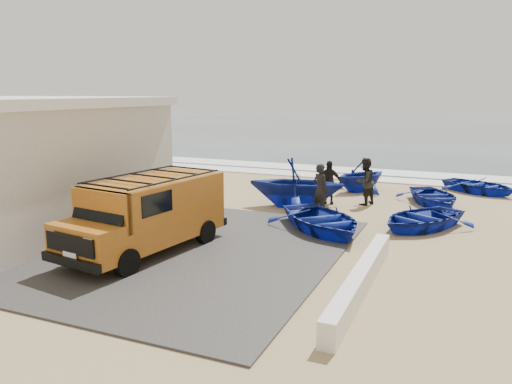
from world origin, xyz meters
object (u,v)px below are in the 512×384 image
(boat_near_left, at_px, (322,220))
(boat_near_right, at_px, (421,218))
(parapet, at_px, (361,280))
(van, at_px, (148,212))
(boat_mid_left, at_px, (296,183))
(boat_far_left, at_px, (361,175))
(boat_mid_right, at_px, (433,196))
(fisherman_middle, at_px, (365,182))
(fisherman_front, at_px, (320,189))
(fisherman_back, at_px, (328,182))
(boat_far_right, at_px, (479,186))

(boat_near_left, xyz_separation_m, boat_near_right, (2.92, 1.67, -0.04))
(parapet, height_order, van, van)
(boat_mid_left, xyz_separation_m, boat_far_left, (1.68, 4.18, -0.20))
(boat_near_left, bearing_deg, boat_mid_right, 18.24)
(boat_mid_right, height_order, boat_far_left, boat_far_left)
(boat_near_right, height_order, fisherman_middle, fisherman_middle)
(boat_mid_right, bearing_deg, boat_near_right, -115.61)
(van, xyz_separation_m, fisherman_front, (3.26, 6.15, -0.21))
(parapet, relative_size, boat_far_left, 2.05)
(parapet, relative_size, van, 1.13)
(boat_near_left, distance_m, fisherman_back, 4.28)
(boat_far_left, relative_size, boat_far_right, 0.88)
(fisherman_back, bearing_deg, boat_near_right, -52.42)
(boat_far_left, height_order, fisherman_back, fisherman_back)
(van, relative_size, fisherman_back, 3.00)
(van, bearing_deg, boat_far_right, 64.06)
(van, xyz_separation_m, boat_far_right, (8.72, 12.86, -0.83))
(boat_far_left, bearing_deg, van, -77.19)
(boat_mid_right, bearing_deg, van, -150.19)
(boat_near_right, height_order, boat_mid_left, boat_mid_left)
(boat_mid_left, xyz_separation_m, boat_far_right, (6.70, 5.86, -0.63))
(boat_near_right, relative_size, boat_far_left, 1.21)
(boat_near_left, xyz_separation_m, boat_far_left, (-0.25, 7.27, 0.36))
(parapet, bearing_deg, boat_far_right, 79.07)
(boat_mid_right, xyz_separation_m, fisherman_front, (-3.73, -3.40, 0.61))
(fisherman_middle, bearing_deg, boat_mid_left, -31.83)
(boat_far_left, bearing_deg, fisherman_middle, -44.04)
(fisherman_front, relative_size, fisherman_back, 1.08)
(boat_mid_right, xyz_separation_m, boat_far_right, (1.74, 3.32, -0.00))
(boat_far_left, xyz_separation_m, boat_far_right, (5.02, 1.67, -0.43))
(parapet, bearing_deg, boat_far_left, 101.77)
(boat_mid_right, bearing_deg, boat_far_right, 38.40)
(fisherman_front, bearing_deg, boat_mid_left, -5.11)
(parapet, xyz_separation_m, fisherman_middle, (-1.72, 8.97, 0.67))
(parapet, xyz_separation_m, boat_mid_right, (0.84, 10.05, 0.07))
(boat_mid_left, bearing_deg, boat_near_left, -159.67)
(parapet, bearing_deg, fisherman_back, 109.90)
(boat_far_right, bearing_deg, fisherman_back, 162.68)
(van, height_order, boat_mid_left, van)
(parapet, distance_m, boat_near_right, 6.13)
(boat_near_right, relative_size, fisherman_front, 1.85)
(van, xyz_separation_m, fisherman_back, (3.04, 8.07, -0.29))
(van, bearing_deg, fisherman_front, 70.29)
(boat_near_right, relative_size, boat_mid_right, 1.05)
(parapet, distance_m, boat_far_right, 13.61)
(boat_near_left, xyz_separation_m, boat_far_right, (4.76, 8.95, -0.06))
(boat_far_right, bearing_deg, fisherman_middle, 168.20)
(parapet, relative_size, boat_mid_left, 1.63)
(boat_near_right, relative_size, boat_mid_left, 0.96)
(parapet, height_order, fisherman_front, fisherman_front)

